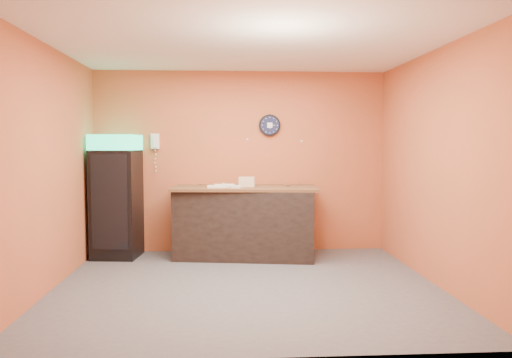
{
  "coord_description": "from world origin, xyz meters",
  "views": [
    {
      "loc": [
        -0.25,
        -5.78,
        1.67
      ],
      "look_at": [
        0.15,
        0.6,
        1.23
      ],
      "focal_mm": 35.0,
      "sensor_mm": 36.0,
      "label": 1
    }
  ],
  "objects": [
    {
      "name": "wrapped_sandwich_right",
      "position": [
        -0.26,
        1.51,
        1.07
      ],
      "size": [
        0.3,
        0.14,
        0.04
      ],
      "primitive_type": "cube",
      "rotation": [
        0.0,
        0.0,
        0.1
      ],
      "color": "silver",
      "rests_on": "butcher_paper"
    },
    {
      "name": "wall_clock",
      "position": [
        0.45,
        1.97,
        1.97
      ],
      "size": [
        0.33,
        0.06,
        0.33
      ],
      "color": "black",
      "rests_on": "back_wall"
    },
    {
      "name": "wrapped_sandwich_mid",
      "position": [
        -0.13,
        1.35,
        1.07
      ],
      "size": [
        0.29,
        0.22,
        0.04
      ],
      "primitive_type": "cube",
      "rotation": [
        0.0,
        0.0,
        -0.48
      ],
      "color": "silver",
      "rests_on": "butcher_paper"
    },
    {
      "name": "floor",
      "position": [
        0.0,
        0.0,
        0.0
      ],
      "size": [
        4.5,
        4.5,
        0.0
      ],
      "primitive_type": "plane",
      "color": "#47474C",
      "rests_on": "ground"
    },
    {
      "name": "wall_phone",
      "position": [
        -1.32,
        1.95,
        1.72
      ],
      "size": [
        0.13,
        0.11,
        0.23
      ],
      "color": "white",
      "rests_on": "back_wall"
    },
    {
      "name": "ceiling",
      "position": [
        0.0,
        0.0,
        2.8
      ],
      "size": [
        4.5,
        4.0,
        0.02
      ],
      "primitive_type": "cube",
      "color": "white",
      "rests_on": "back_wall"
    },
    {
      "name": "kitchen_tool",
      "position": [
        -0.28,
        1.54,
        1.08
      ],
      "size": [
        0.06,
        0.06,
        0.06
      ],
      "primitive_type": "cylinder",
      "color": "silver",
      "rests_on": "butcher_paper"
    },
    {
      "name": "butcher_paper",
      "position": [
        0.05,
        1.55,
        1.03
      ],
      "size": [
        2.18,
        1.14,
        0.04
      ],
      "primitive_type": "cube",
      "rotation": [
        0.0,
        0.0,
        -0.1
      ],
      "color": "brown",
      "rests_on": "prep_counter"
    },
    {
      "name": "back_wall",
      "position": [
        0.0,
        2.0,
        1.4
      ],
      "size": [
        4.5,
        0.02,
        2.8
      ],
      "primitive_type": "cube",
      "color": "#C75938",
      "rests_on": "floor"
    },
    {
      "name": "beverage_cooler",
      "position": [
        -1.85,
        1.61,
        0.89
      ],
      "size": [
        0.7,
        0.71,
        1.81
      ],
      "rotation": [
        0.0,
        0.0,
        -0.11
      ],
      "color": "black",
      "rests_on": "floor"
    },
    {
      "name": "sub_roll_stack",
      "position": [
        0.07,
        1.52,
        1.12
      ],
      "size": [
        0.24,
        0.13,
        0.15
      ],
      "rotation": [
        0.0,
        0.0,
        -0.21
      ],
      "color": "beige",
      "rests_on": "butcher_paper"
    },
    {
      "name": "right_wall",
      "position": [
        2.25,
        0.0,
        1.4
      ],
      "size": [
        0.02,
        4.0,
        2.8
      ],
      "primitive_type": "cube",
      "color": "#C75938",
      "rests_on": "floor"
    },
    {
      "name": "prep_counter",
      "position": [
        0.05,
        1.55,
        0.5
      ],
      "size": [
        2.13,
        1.19,
        1.01
      ],
      "primitive_type": "cube",
      "rotation": [
        0.0,
        0.0,
        -0.15
      ],
      "color": "black",
      "rests_on": "floor"
    },
    {
      "name": "left_wall",
      "position": [
        -2.25,
        0.0,
        1.4
      ],
      "size": [
        0.02,
        4.0,
        2.8
      ],
      "primitive_type": "cube",
      "color": "#C75938",
      "rests_on": "floor"
    },
    {
      "name": "wrapped_sandwich_left",
      "position": [
        -0.38,
        1.37,
        1.07
      ],
      "size": [
        0.26,
        0.1,
        0.04
      ],
      "primitive_type": "cube",
      "rotation": [
        0.0,
        0.0,
        -0.0
      ],
      "color": "silver",
      "rests_on": "butcher_paper"
    }
  ]
}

